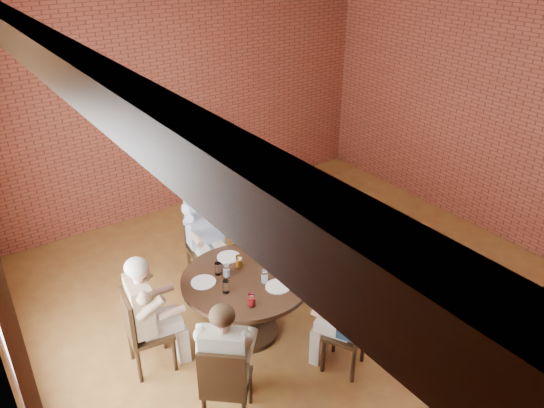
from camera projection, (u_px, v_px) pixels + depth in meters
floor at (325, 316)px, 6.20m from camera, size 7.00×7.00×0.00m
ceiling at (343, 9)px, 4.61m from camera, size 7.00×7.00×0.00m
wall_back at (180, 102)px, 7.94m from camera, size 7.00×0.00×7.00m
wall_right at (519, 124)px, 7.05m from camera, size 0.00×7.00×7.00m
ceiling_beam at (57, 61)px, 3.43m from camera, size 0.22×6.90×0.26m
dining_table at (246, 295)px, 5.69m from camera, size 1.37×1.37×0.75m
chair_a at (308, 248)px, 6.57m from camera, size 0.53×0.53×0.93m
diner_a at (304, 240)px, 6.44m from camera, size 0.77×0.69×1.31m
chair_b at (205, 241)px, 6.67m from camera, size 0.52×0.52×0.98m
diner_b at (207, 232)px, 6.51m from camera, size 0.66×0.77×1.40m
chair_c at (141, 329)px, 5.25m from camera, size 0.47×0.47×0.93m
diner_c at (147, 314)px, 5.21m from camera, size 0.70×0.60×1.32m
chair_d at (225, 383)px, 4.63m from camera, size 0.59×0.59×0.92m
diner_d at (226, 363)px, 4.63m from camera, size 0.80×0.81×1.31m
chair_e at (352, 332)px, 5.24m from camera, size 0.51×0.51×0.88m
diner_e at (346, 319)px, 5.21m from camera, size 0.68×0.73×1.23m
plate_a at (279, 261)px, 5.86m from camera, size 0.26×0.26×0.01m
plate_b at (229, 257)px, 5.93m from camera, size 0.26×0.26×0.01m
plate_c at (203, 282)px, 5.51m from camera, size 0.26×0.26×0.01m
plate_d at (278, 287)px, 5.44m from camera, size 0.26×0.26×0.01m
glass_a at (267, 262)px, 5.72m from camera, size 0.07×0.07×0.14m
glass_b at (239, 261)px, 5.74m from camera, size 0.07×0.07×0.14m
glass_c at (218, 269)px, 5.62m from camera, size 0.07×0.07×0.14m
glass_d at (227, 271)px, 5.58m from camera, size 0.07×0.07×0.14m
glass_e at (226, 287)px, 5.34m from camera, size 0.07×0.07×0.14m
glass_f at (252, 300)px, 5.15m from camera, size 0.07×0.07×0.14m
glass_g at (265, 277)px, 5.49m from camera, size 0.07×0.07×0.14m
smartphone at (299, 280)px, 5.54m from camera, size 0.12×0.17×0.01m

